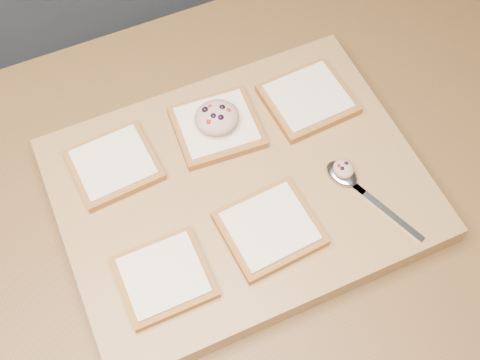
% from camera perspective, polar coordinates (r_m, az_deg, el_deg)
% --- Properties ---
extents(island_counter, '(2.00, 0.80, 0.90)m').
position_cam_1_polar(island_counter, '(1.30, -4.78, -13.08)').
color(island_counter, slate).
rests_on(island_counter, ground).
extents(cutting_board, '(0.52, 0.39, 0.04)m').
position_cam_1_polar(cutting_board, '(0.88, 0.00, -0.97)').
color(cutting_board, '#AD784A').
rests_on(cutting_board, island_counter).
extents(bread_far_left, '(0.13, 0.12, 0.02)m').
position_cam_1_polar(bread_far_left, '(0.89, -11.88, 1.44)').
color(bread_far_left, '#A05C29').
rests_on(bread_far_left, cutting_board).
extents(bread_far_center, '(0.13, 0.12, 0.02)m').
position_cam_1_polar(bread_far_center, '(0.91, -2.21, 5.09)').
color(bread_far_center, '#A05C29').
rests_on(bread_far_center, cutting_board).
extents(bread_far_right, '(0.13, 0.12, 0.02)m').
position_cam_1_polar(bread_far_right, '(0.94, 6.45, 7.64)').
color(bread_far_right, '#A05C29').
rests_on(bread_far_right, cutting_board).
extents(bread_near_left, '(0.12, 0.11, 0.02)m').
position_cam_1_polar(bread_near_left, '(0.80, -7.23, -9.10)').
color(bread_near_left, '#A05C29').
rests_on(bread_near_left, cutting_board).
extents(bread_near_center, '(0.13, 0.12, 0.02)m').
position_cam_1_polar(bread_near_center, '(0.83, 2.82, -4.59)').
color(bread_near_center, '#A05C29').
rests_on(bread_near_center, cutting_board).
extents(tuna_salad_dollop, '(0.07, 0.06, 0.03)m').
position_cam_1_polar(tuna_salad_dollop, '(0.89, -2.23, 5.97)').
color(tuna_salad_dollop, tan).
rests_on(tuna_salad_dollop, bread_far_center).
extents(spoon, '(0.08, 0.17, 0.01)m').
position_cam_1_polar(spoon, '(0.88, 10.25, 0.08)').
color(spoon, silver).
rests_on(spoon, cutting_board).
extents(spoon_salad, '(0.03, 0.03, 0.02)m').
position_cam_1_polar(spoon_salad, '(0.87, 9.77, 1.07)').
color(spoon_salad, tan).
rests_on(spoon_salad, spoon).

